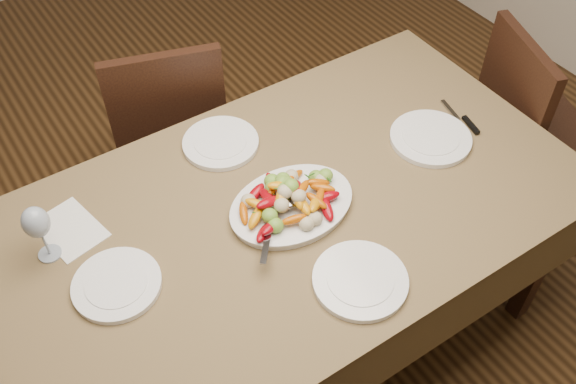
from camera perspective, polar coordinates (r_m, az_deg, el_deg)
The scene contains 14 objects.
floor at distance 2.52m, azimuth -5.15°, elevation -14.60°, with size 6.00×6.00×0.00m, color #3B2512.
dining_table at distance 2.25m, azimuth -0.00°, elevation -7.57°, with size 1.84×1.04×0.76m, color brown.
chair_far at distance 2.67m, azimuth -10.54°, elevation 5.87°, with size 0.42×0.42×0.95m, color black, non-canonical shape.
chair_right at distance 2.77m, azimuth 21.54°, elevation 4.66°, with size 0.42×0.42×0.95m, color black, non-canonical shape.
serving_platter at distance 1.93m, azimuth 0.32°, elevation -1.31°, with size 0.38×0.28×0.02m, color white.
roasted_vegetables at distance 1.89m, azimuth 0.32°, elevation -0.18°, with size 0.31×0.21×0.09m, color maroon, non-canonical shape.
serving_spoon at distance 1.86m, azimuth -0.71°, elevation -2.13°, with size 0.28×0.06×0.03m, color #9EA0A8, non-canonical shape.
plate_left at distance 1.82m, azimuth -14.97°, elevation -7.96°, with size 0.24×0.24×0.02m, color white.
plate_right at distance 2.20m, azimuth 12.55°, elevation 4.68°, with size 0.27×0.27×0.02m, color white.
plate_far at distance 2.14m, azimuth -6.00°, elevation 4.34°, with size 0.25×0.25×0.02m, color white.
plate_near at distance 1.78m, azimuth 6.43°, elevation -7.82°, with size 0.26×0.26×0.02m, color white.
wine_glass at distance 1.88m, azimuth -21.17°, elevation -3.33°, with size 0.08×0.08×0.20m, color #8C99A5, non-canonical shape.
menu_card at distance 1.99m, azimuth -18.81°, elevation -3.15°, with size 0.15×0.21×0.00m, color silver.
table_knife at distance 2.30m, azimuth 15.14°, elevation 6.31°, with size 0.02×0.20×0.01m, color #9EA0A8, non-canonical shape.
Camera 1 is at (-0.47, -1.09, 2.23)m, focal length 40.00 mm.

